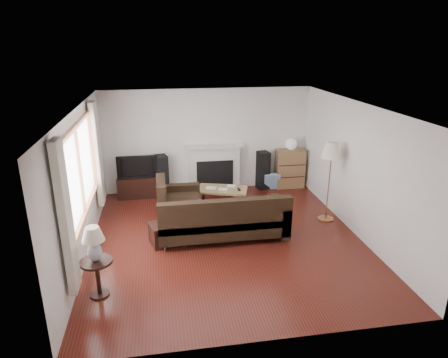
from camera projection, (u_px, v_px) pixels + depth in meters
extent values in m
cube|color=#511912|center=(227.00, 239.00, 7.56)|extent=(5.10, 5.60, 0.04)
cube|color=white|center=(227.00, 107.00, 6.73)|extent=(5.10, 5.60, 0.04)
cube|color=white|center=(208.00, 140.00, 9.71)|extent=(5.00, 0.04, 2.50)
cube|color=white|center=(267.00, 253.00, 4.59)|extent=(5.00, 0.04, 2.50)
cube|color=white|center=(82.00, 184.00, 6.76)|extent=(0.04, 5.50, 2.50)
cube|color=white|center=(357.00, 170.00, 7.54)|extent=(0.04, 5.50, 2.50)
cube|color=#925636|center=(81.00, 171.00, 6.49)|extent=(0.12, 2.74, 1.54)
cube|color=beige|center=(66.00, 219.00, 5.13)|extent=(0.10, 0.35, 2.10)
cube|color=beige|center=(97.00, 155.00, 7.96)|extent=(0.10, 0.35, 2.10)
cube|color=white|center=(214.00, 168.00, 9.85)|extent=(1.40, 0.26, 1.15)
cube|color=black|center=(139.00, 186.00, 9.54)|extent=(0.99, 0.45, 0.50)
imported|color=black|center=(138.00, 166.00, 9.37)|extent=(0.94, 0.12, 0.54)
cube|color=black|center=(162.00, 175.00, 9.58)|extent=(0.34, 0.38, 0.98)
cube|color=black|center=(263.00, 170.00, 9.98)|extent=(0.31, 0.36, 0.95)
cube|color=olive|center=(290.00, 168.00, 10.07)|extent=(0.71, 0.34, 0.98)
sphere|color=white|center=(291.00, 144.00, 9.87)|extent=(0.27, 0.27, 0.27)
cube|color=black|center=(223.00, 217.00, 7.50)|extent=(2.62, 1.91, 0.85)
cube|color=olive|center=(222.00, 197.00, 8.99)|extent=(1.21, 0.88, 0.43)
cube|color=black|center=(163.00, 234.00, 7.35)|extent=(0.56, 0.56, 0.39)
cube|color=#A26A38|center=(329.00, 182.00, 8.10)|extent=(0.54, 0.54, 1.66)
cube|color=black|center=(98.00, 278.00, 5.81)|extent=(0.46, 0.46, 0.58)
cube|color=silver|center=(94.00, 244.00, 5.63)|extent=(0.32, 0.32, 0.52)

